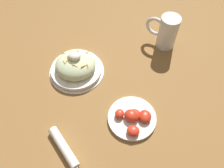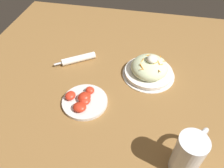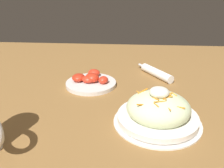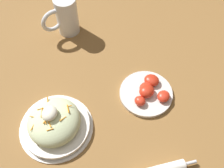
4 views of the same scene
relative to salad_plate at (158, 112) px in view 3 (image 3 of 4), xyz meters
The scene contains 4 objects.
ground_plane 0.18m from the salad_plate, 141.32° to the left, with size 1.43×1.43×0.00m, color olive.
salad_plate is the anchor object (origin of this frame).
napkin_roll 0.33m from the salad_plate, 85.31° to the left, with size 0.13×0.17×0.03m.
tomato_plate 0.32m from the salad_plate, 132.42° to the left, with size 0.18×0.18×0.05m.
Camera 3 is at (0.06, -0.66, 0.35)m, focal length 39.02 mm.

